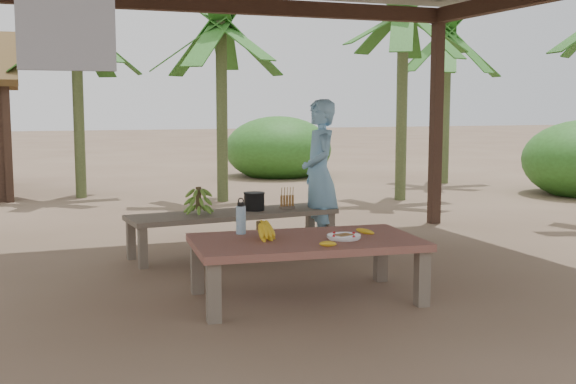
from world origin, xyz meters
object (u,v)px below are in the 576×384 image
object	(u,v)px
bench	(234,217)
ripe_banana_bunch	(258,229)
cooking_pot	(254,202)
work_table	(306,247)
woman	(319,174)
water_flask	(241,219)
plate	(344,237)

from	to	relation	value
bench	ripe_banana_bunch	world-z (taller)	ripe_banana_bunch
bench	cooking_pot	xyz separation A→B (m)	(0.24, 0.04, 0.15)
ripe_banana_bunch	work_table	bearing A→B (deg)	-14.49
woman	work_table	bearing A→B (deg)	-16.45
work_table	water_flask	size ratio (longest dim) A/B	6.21
work_table	plate	xyz separation A→B (m)	(0.28, -0.12, 0.08)
work_table	woman	world-z (taller)	woman
work_table	woman	size ratio (longest dim) A/B	1.16
ripe_banana_bunch	bench	bearing A→B (deg)	79.99
work_table	ripe_banana_bunch	distance (m)	0.41
bench	woman	world-z (taller)	woman
ripe_banana_bunch	woman	world-z (taller)	woman
plate	bench	bearing A→B (deg)	99.16
bench	woman	size ratio (longest dim) A/B	1.38
bench	cooking_pot	bearing A→B (deg)	3.71
plate	woman	xyz separation A→B (m)	(0.65, 2.03, 0.29)
ripe_banana_bunch	cooking_pot	size ratio (longest dim) A/B	1.23
ripe_banana_bunch	plate	distance (m)	0.69
ripe_banana_bunch	plate	bearing A→B (deg)	-18.23
water_flask	ripe_banana_bunch	bearing A→B (deg)	-79.01
water_flask	woman	bearing A→B (deg)	48.51
woman	ripe_banana_bunch	bearing A→B (deg)	-26.13
cooking_pot	bench	bearing A→B (deg)	-170.64
ripe_banana_bunch	cooking_pot	xyz separation A→B (m)	(0.56, 1.86, -0.04)
ripe_banana_bunch	plate	size ratio (longest dim) A/B	0.98
plate	woman	bearing A→B (deg)	72.33
water_flask	bench	bearing A→B (deg)	76.14
bench	water_flask	size ratio (longest dim) A/B	7.42
bench	ripe_banana_bunch	size ratio (longest dim) A/B	8.46
bench	woman	bearing A→B (deg)	-5.59
work_table	cooking_pot	size ratio (longest dim) A/B	8.71
bench	plate	xyz separation A→B (m)	(0.33, -2.03, 0.12)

